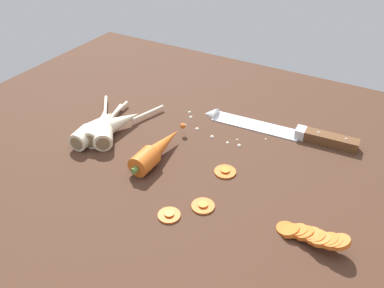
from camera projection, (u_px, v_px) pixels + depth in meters
ground_plane at (197, 153)px, 87.79cm from camera, size 120.00×90.00×4.00cm
chefs_knife at (274, 128)px, 90.90cm from camera, size 34.84×5.66×4.18cm
whole_carrot at (157, 150)px, 81.60cm from camera, size 4.22×18.74×4.20cm
parsnip_front at (101, 127)px, 88.73cm from camera, size 7.16×17.00×4.00cm
parsnip_mid_left at (104, 125)px, 89.33cm from camera, size 15.36×18.67×4.00cm
parsnip_mid_right at (114, 125)px, 89.62cm from camera, size 8.13×20.36×4.00cm
parsnip_back at (95, 127)px, 88.64cm from camera, size 5.55×20.60×4.00cm
carrot_slice_stack at (312, 236)px, 63.93cm from camera, size 11.61×4.36×4.06cm
carrot_slice_stray_near at (203, 205)px, 71.12cm from camera, size 4.07×4.07×0.70cm
carrot_slice_stray_mid at (169, 215)px, 69.28cm from camera, size 3.88×3.88×0.70cm
carrot_slice_stray_far at (225, 171)px, 78.90cm from camera, size 4.20×4.20×0.70cm
mince_crumbs at (209, 129)px, 91.25cm from camera, size 20.52×10.28×0.85cm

